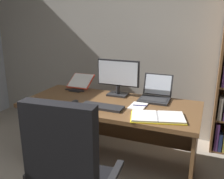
% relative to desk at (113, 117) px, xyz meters
% --- Properties ---
extents(wall_back, '(5.35, 0.12, 2.55)m').
position_rel_desk_xyz_m(wall_back, '(0.03, 0.95, 0.75)').
color(wall_back, '#B2ADA3').
rests_on(wall_back, ground).
extents(desk, '(1.79, 0.79, 0.72)m').
position_rel_desk_xyz_m(desk, '(0.00, 0.00, 0.00)').
color(desk, brown).
rests_on(desk, ground).
extents(monitor, '(0.48, 0.16, 0.40)m').
position_rel_desk_xyz_m(monitor, '(-0.02, 0.19, 0.39)').
color(monitor, '#232326').
rests_on(monitor, desk).
extents(laptop, '(0.31, 0.33, 0.25)m').
position_rel_desk_xyz_m(laptop, '(0.41, 0.20, 0.24)').
color(laptop, '#232326').
rests_on(laptop, desk).
extents(keyboard, '(0.42, 0.15, 0.02)m').
position_rel_desk_xyz_m(keyboard, '(-0.02, -0.25, 0.20)').
color(keyboard, '#232326').
rests_on(keyboard, desk).
extents(computer_mouse, '(0.06, 0.10, 0.04)m').
position_rel_desk_xyz_m(computer_mouse, '(-0.32, -0.25, 0.21)').
color(computer_mouse, '#232326').
rests_on(computer_mouse, desk).
extents(reading_stand_with_book, '(0.28, 0.29, 0.16)m').
position_rel_desk_xyz_m(reading_stand_with_book, '(-0.53, 0.26, 0.27)').
color(reading_stand_with_book, '#232326').
rests_on(reading_stand_with_book, desk).
extents(open_binder, '(0.52, 0.38, 0.02)m').
position_rel_desk_xyz_m(open_binder, '(0.54, -0.30, 0.20)').
color(open_binder, yellow).
rests_on(open_binder, desk).
extents(notepad, '(0.16, 0.21, 0.01)m').
position_rel_desk_xyz_m(notepad, '(0.30, -0.08, 0.19)').
color(notepad, white).
rests_on(notepad, desk).
extents(pen, '(0.14, 0.04, 0.01)m').
position_rel_desk_xyz_m(pen, '(0.32, -0.08, 0.20)').
color(pen, navy).
rests_on(pen, notepad).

